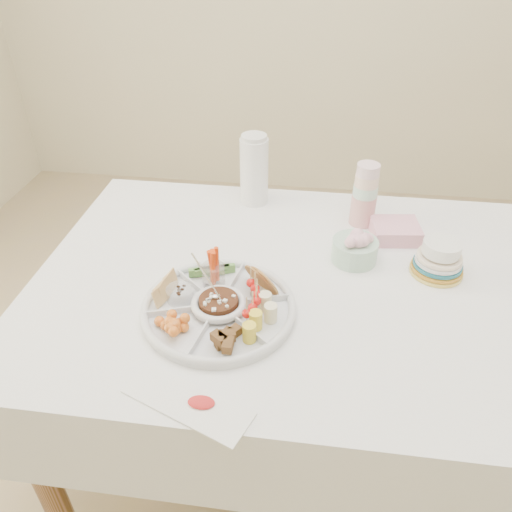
# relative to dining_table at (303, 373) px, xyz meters

# --- Properties ---
(floor) EXTENTS (4.00, 4.00, 0.00)m
(floor) POSITION_rel_dining_table_xyz_m (0.00, 0.00, -0.38)
(floor) COLOR tan
(floor) RESTS_ON ground
(dining_table) EXTENTS (1.52, 1.02, 0.76)m
(dining_table) POSITION_rel_dining_table_xyz_m (0.00, 0.00, 0.00)
(dining_table) COLOR white
(dining_table) RESTS_ON floor
(party_tray) EXTENTS (0.48, 0.48, 0.04)m
(party_tray) POSITION_rel_dining_table_xyz_m (-0.22, -0.17, 0.40)
(party_tray) COLOR white
(party_tray) RESTS_ON dining_table
(bean_dip) EXTENTS (0.12, 0.12, 0.04)m
(bean_dip) POSITION_rel_dining_table_xyz_m (-0.22, -0.17, 0.41)
(bean_dip) COLOR brown
(bean_dip) RESTS_ON party_tray
(tortillas) EXTENTS (0.14, 0.14, 0.07)m
(tortillas) POSITION_rel_dining_table_xyz_m (-0.14, -0.07, 0.42)
(tortillas) COLOR #A46A45
(tortillas) RESTS_ON party_tray
(carrot_cucumber) EXTENTS (0.15, 0.15, 0.11)m
(carrot_cucumber) POSITION_rel_dining_table_xyz_m (-0.26, -0.04, 0.44)
(carrot_cucumber) COLOR #EB4410
(carrot_cucumber) RESTS_ON party_tray
(pita_raisins) EXTENTS (0.12, 0.12, 0.05)m
(pita_raisins) POSITION_rel_dining_table_xyz_m (-0.35, -0.14, 0.42)
(pita_raisins) COLOR #E2BA63
(pita_raisins) RESTS_ON party_tray
(cherries) EXTENTS (0.14, 0.14, 0.05)m
(cherries) POSITION_rel_dining_table_xyz_m (-0.31, -0.27, 0.42)
(cherries) COLOR #DA5E1A
(cherries) RESTS_ON party_tray
(granola_chunks) EXTENTS (0.13, 0.13, 0.04)m
(granola_chunks) POSITION_rel_dining_table_xyz_m (-0.18, -0.29, 0.42)
(granola_chunks) COLOR #432B16
(granola_chunks) RESTS_ON party_tray
(banana_tomato) EXTENTS (0.13, 0.13, 0.09)m
(banana_tomato) POSITION_rel_dining_table_xyz_m (-0.10, -0.19, 0.44)
(banana_tomato) COLOR #E8D96D
(banana_tomato) RESTS_ON party_tray
(cup_stack) EXTENTS (0.10, 0.10, 0.22)m
(cup_stack) POSITION_rel_dining_table_xyz_m (0.15, 0.32, 0.49)
(cup_stack) COLOR #D9F3CF
(cup_stack) RESTS_ON dining_table
(thermos) EXTENTS (0.11, 0.11, 0.24)m
(thermos) POSITION_rel_dining_table_xyz_m (-0.21, 0.41, 0.50)
(thermos) COLOR white
(thermos) RESTS_ON dining_table
(flower_bowl) EXTENTS (0.14, 0.14, 0.10)m
(flower_bowl) POSITION_rel_dining_table_xyz_m (0.12, 0.11, 0.43)
(flower_bowl) COLOR #86BAA5
(flower_bowl) RESTS_ON dining_table
(napkin_stack) EXTENTS (0.15, 0.14, 0.05)m
(napkin_stack) POSITION_rel_dining_table_xyz_m (0.24, 0.24, 0.40)
(napkin_stack) COLOR #EC9FB6
(napkin_stack) RESTS_ON dining_table
(plate_stack) EXTENTS (0.18, 0.18, 0.09)m
(plate_stack) POSITION_rel_dining_table_xyz_m (0.34, 0.08, 0.43)
(plate_stack) COLOR #DCBD55
(plate_stack) RESTS_ON dining_table
(placemat) EXTENTS (0.29, 0.19, 0.01)m
(placemat) POSITION_rel_dining_table_xyz_m (-0.23, -0.45, 0.38)
(placemat) COLOR white
(placemat) RESTS_ON dining_table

